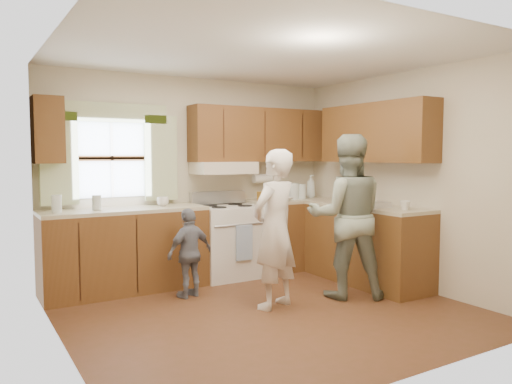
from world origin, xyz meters
TOP-DOWN VIEW (x-y plane):
  - room at (0.00, 0.00)m, footprint 3.80×3.80m
  - kitchen_fixtures at (0.61, 1.08)m, footprint 3.80×2.25m
  - stove at (0.30, 1.44)m, footprint 0.76×0.67m
  - woman_left at (0.12, 0.08)m, footprint 0.68×0.56m
  - woman_right at (1.00, -0.00)m, footprint 1.07×1.00m
  - child at (-0.46, 0.85)m, footprint 0.61×0.37m

SIDE VIEW (x-z plane):
  - stove at x=0.30m, z-range -0.07..1.00m
  - child at x=-0.46m, z-range 0.00..0.97m
  - woman_left at x=0.12m, z-range 0.00..1.60m
  - kitchen_fixtures at x=0.61m, z-range -0.24..1.91m
  - woman_right at x=1.00m, z-range 0.00..1.76m
  - room at x=0.00m, z-range -0.65..3.15m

